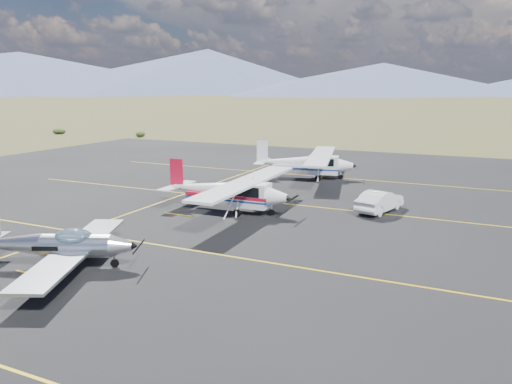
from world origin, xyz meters
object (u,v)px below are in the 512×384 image
Objects in this scene: aircraft_low_wing at (58,245)px; sedan at (380,201)px; aircraft_plain at (306,162)px; aircraft_cessna at (229,190)px.

sedan is at bearing 32.56° from aircraft_low_wing.
aircraft_plain is (2.59, 25.07, 0.39)m from aircraft_low_wing.
aircraft_low_wing is at bearing -101.14° from aircraft_cessna.
aircraft_cessna is at bearing -105.80° from aircraft_plain.
sedan is at bearing -61.55° from aircraft_plain.
aircraft_cessna reaches higher than aircraft_low_wing.
aircraft_low_wing reaches higher than sedan.
aircraft_low_wing is 2.31× the size of sedan.
aircraft_low_wing is 0.76× the size of aircraft_plain.
aircraft_plain is at bearing -33.08° from sedan.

